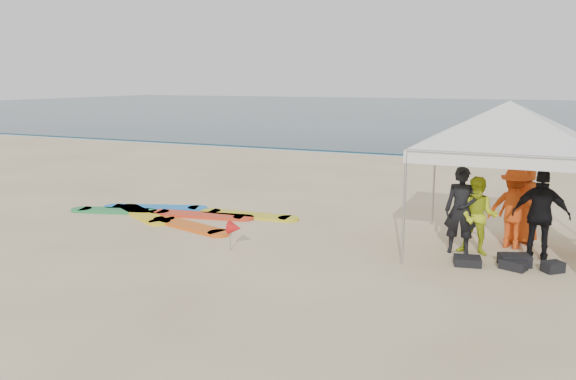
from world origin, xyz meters
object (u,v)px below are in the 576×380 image
at_px(person_black_a, 461,210).
at_px(person_orange_b, 522,201).
at_px(surfboard_spread, 176,215).
at_px(marker_pennant, 235,228).
at_px(person_black_b, 541,215).
at_px(person_yellow, 478,216).
at_px(person_orange_a, 514,208).
at_px(canopy_tent, 510,101).

relative_size(person_black_a, person_orange_b, 0.96).
relative_size(person_orange_b, surfboard_spread, 0.33).
bearing_deg(marker_pennant, person_black_b, 18.72).
distance_m(person_yellow, person_orange_a, 1.04).
height_order(person_black_b, surfboard_spread, person_black_b).
relative_size(person_orange_a, marker_pennant, 2.70).
bearing_deg(person_orange_a, surfboard_spread, 17.13).
bearing_deg(person_orange_a, person_yellow, 64.82).
bearing_deg(surfboard_spread, canopy_tent, 1.11).
bearing_deg(person_black_b, person_yellow, 10.25).
height_order(person_yellow, surfboard_spread, person_yellow).
height_order(person_black_b, person_orange_b, person_orange_b).
bearing_deg(person_yellow, person_black_a, -170.10).
relative_size(person_black_a, surfboard_spread, 0.32).
bearing_deg(person_orange_b, person_black_a, 16.65).
xyz_separation_m(person_yellow, person_black_b, (1.16, 0.14, 0.10)).
height_order(person_black_a, surfboard_spread, person_black_a).
height_order(person_yellow, person_orange_b, person_orange_b).
bearing_deg(person_orange_b, surfboard_spread, -25.78).
distance_m(person_black_a, person_black_b, 1.50).
bearing_deg(person_orange_b, canopy_tent, 33.78).
relative_size(person_black_a, person_yellow, 1.12).
relative_size(person_orange_a, surfboard_spread, 0.30).
bearing_deg(surfboard_spread, person_orange_a, 3.78).
distance_m(person_black_b, person_orange_b, 1.17).
distance_m(person_black_b, marker_pennant, 6.09).
relative_size(person_yellow, marker_pennant, 2.51).
bearing_deg(marker_pennant, person_black_a, 22.50).
height_order(person_black_a, person_orange_a, person_black_a).
bearing_deg(person_orange_a, marker_pennant, 39.88).
xyz_separation_m(person_orange_b, canopy_tent, (-0.36, -0.82, 2.16)).
distance_m(person_orange_a, surfboard_spread, 8.23).
bearing_deg(marker_pennant, person_yellow, 21.47).
xyz_separation_m(person_black_a, canopy_tent, (0.75, 0.46, 2.19)).
xyz_separation_m(person_yellow, surfboard_spread, (-7.53, 0.27, -0.77)).
relative_size(marker_pennant, surfboard_spread, 0.11).
bearing_deg(person_black_a, marker_pennant, -159.38).
distance_m(person_black_a, marker_pennant, 4.64).
height_order(person_yellow, canopy_tent, canopy_tent).
relative_size(person_black_b, marker_pennant, 2.84).
xyz_separation_m(person_orange_a, marker_pennant, (-5.25, -2.62, -0.37)).
xyz_separation_m(person_orange_a, surfboard_spread, (-8.17, -0.54, -0.83)).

